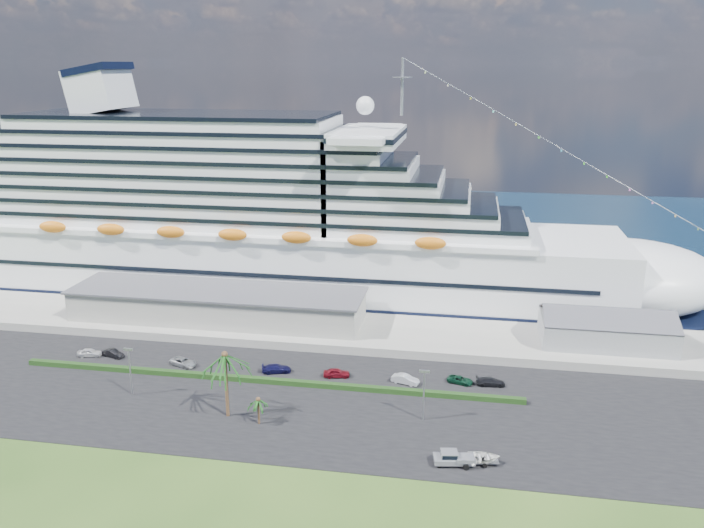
% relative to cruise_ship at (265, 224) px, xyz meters
% --- Properties ---
extents(ground, '(420.00, 420.00, 0.00)m').
position_rel_cruise_ship_xyz_m(ground, '(21.53, -64.00, -16.69)').
color(ground, '#274818').
rests_on(ground, ground).
extents(asphalt_lot, '(140.00, 38.00, 0.12)m').
position_rel_cruise_ship_xyz_m(asphalt_lot, '(21.53, -53.00, -16.63)').
color(asphalt_lot, black).
rests_on(asphalt_lot, ground).
extents(wharf, '(240.00, 20.00, 1.80)m').
position_rel_cruise_ship_xyz_m(wharf, '(21.53, -24.00, -15.79)').
color(wharf, gray).
rests_on(wharf, ground).
extents(water, '(420.00, 160.00, 0.02)m').
position_rel_cruise_ship_xyz_m(water, '(21.53, 66.00, -16.68)').
color(water, '#0A1C31').
rests_on(water, ground).
extents(cruise_ship, '(191.00, 38.00, 54.00)m').
position_rel_cruise_ship_xyz_m(cruise_ship, '(0.00, 0.00, 0.00)').
color(cruise_ship, silver).
rests_on(cruise_ship, ground).
extents(terminal_building, '(61.00, 15.00, 6.30)m').
position_rel_cruise_ship_xyz_m(terminal_building, '(-3.47, -24.00, -11.68)').
color(terminal_building, gray).
rests_on(terminal_building, wharf).
extents(port_shed, '(24.00, 12.31, 7.37)m').
position_rel_cruise_ship_xyz_m(port_shed, '(73.53, -24.00, -12.30)').
color(port_shed, gray).
rests_on(port_shed, wharf).
extents(hedge, '(88.00, 1.10, 0.90)m').
position_rel_cruise_ship_xyz_m(hedge, '(13.53, -48.00, -16.12)').
color(hedge, black).
rests_on(hedge, asphalt_lot).
extents(lamp_post_left, '(1.60, 0.35, 8.27)m').
position_rel_cruise_ship_xyz_m(lamp_post_left, '(-6.47, -56.00, -11.35)').
color(lamp_post_left, gray).
rests_on(lamp_post_left, asphalt_lot).
extents(lamp_post_right, '(1.60, 0.35, 8.27)m').
position_rel_cruise_ship_xyz_m(lamp_post_right, '(41.53, -56.00, -11.35)').
color(lamp_post_right, gray).
rests_on(lamp_post_right, asphalt_lot).
extents(palm_tall, '(8.82, 8.82, 11.13)m').
position_rel_cruise_ship_xyz_m(palm_tall, '(11.53, -60.00, -7.49)').
color(palm_tall, '#47301E').
rests_on(palm_tall, ground).
extents(palm_short, '(3.53, 3.53, 4.56)m').
position_rel_cruise_ship_xyz_m(palm_short, '(17.03, -61.50, -13.03)').
color(palm_short, '#47301E').
rests_on(palm_short, ground).
extents(parked_car_0, '(4.70, 2.53, 1.52)m').
position_rel_cruise_ship_xyz_m(parked_car_0, '(-21.63, -42.98, -15.82)').
color(parked_car_0, silver).
rests_on(parked_car_0, asphalt_lot).
extents(parked_car_1, '(4.64, 2.78, 1.44)m').
position_rel_cruise_ship_xyz_m(parked_car_1, '(-17.27, -42.43, -15.85)').
color(parked_car_1, black).
rests_on(parked_car_1, asphalt_lot).
extents(parked_car_2, '(5.59, 3.94, 1.42)m').
position_rel_cruise_ship_xyz_m(parked_car_2, '(-2.78, -43.84, -15.87)').
color(parked_car_2, gray).
rests_on(parked_car_2, asphalt_lot).
extents(parked_car_3, '(5.51, 3.47, 1.49)m').
position_rel_cruise_ship_xyz_m(parked_car_3, '(14.66, -43.63, -15.83)').
color(parked_car_3, '#12113E').
rests_on(parked_car_3, asphalt_lot).
extents(parked_car_4, '(4.86, 2.69, 1.57)m').
position_rel_cruise_ship_xyz_m(parked_car_4, '(25.54, -43.62, -15.79)').
color(parked_car_4, maroon).
rests_on(parked_car_4, asphalt_lot).
extents(parked_car_5, '(5.00, 2.86, 1.56)m').
position_rel_cruise_ship_xyz_m(parked_car_5, '(37.60, -44.10, -15.80)').
color(parked_car_5, silver).
rests_on(parked_car_5, asphalt_lot).
extents(parked_car_6, '(4.80, 3.23, 1.22)m').
position_rel_cruise_ship_xyz_m(parked_car_6, '(46.86, -42.36, -15.96)').
color(parked_car_6, '#0D3623').
rests_on(parked_car_6, asphalt_lot).
extents(parked_car_7, '(5.02, 2.35, 1.42)m').
position_rel_cruise_ship_xyz_m(parked_car_7, '(51.94, -42.32, -15.87)').
color(parked_car_7, black).
rests_on(parked_car_7, asphalt_lot).
extents(pickup_truck, '(5.89, 2.92, 1.98)m').
position_rel_cruise_ship_xyz_m(pickup_truck, '(46.52, -67.70, -15.49)').
color(pickup_truck, black).
rests_on(pickup_truck, asphalt_lot).
extents(boat_trailer, '(5.81, 4.30, 1.61)m').
position_rel_cruise_ship_xyz_m(boat_trailer, '(50.38, -66.84, -15.51)').
color(boat_trailer, gray).
rests_on(boat_trailer, asphalt_lot).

